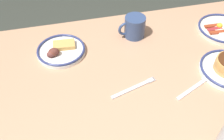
# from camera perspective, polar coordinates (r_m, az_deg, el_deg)

# --- Properties ---
(dining_table) EXTENTS (1.42, 0.86, 0.73)m
(dining_table) POSITION_cam_1_polar(r_m,az_deg,el_deg) (1.05, 4.18, -4.37)
(dining_table) COLOR tan
(dining_table) RESTS_ON ground_plane
(plate_near_main) EXTENTS (0.21, 0.21, 0.05)m
(plate_near_main) POSITION_cam_1_polar(r_m,az_deg,el_deg) (1.10, -11.64, 4.41)
(plate_near_main) COLOR white
(plate_near_main) RESTS_ON dining_table
(plate_center_pancakes) EXTENTS (0.24, 0.24, 0.04)m
(plate_center_pancakes) POSITION_cam_1_polar(r_m,az_deg,el_deg) (1.32, 23.91, 8.56)
(plate_center_pancakes) COLOR silver
(plate_center_pancakes) RESTS_ON dining_table
(coffee_mug) EXTENTS (0.13, 0.09, 0.10)m
(coffee_mug) POSITION_cam_1_polar(r_m,az_deg,el_deg) (1.16, 5.09, 9.80)
(coffee_mug) COLOR #334772
(coffee_mug) RESTS_ON dining_table
(fork_near) EXTENTS (0.19, 0.07, 0.01)m
(fork_near) POSITION_cam_1_polar(r_m,az_deg,el_deg) (0.95, 5.05, -4.04)
(fork_near) COLOR silver
(fork_near) RESTS_ON dining_table
(tea_spoon) EXTENTS (0.17, 0.08, 0.01)m
(tea_spoon) POSITION_cam_1_polar(r_m,az_deg,el_deg) (1.02, 19.14, -3.06)
(tea_spoon) COLOR silver
(tea_spoon) RESTS_ON dining_table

